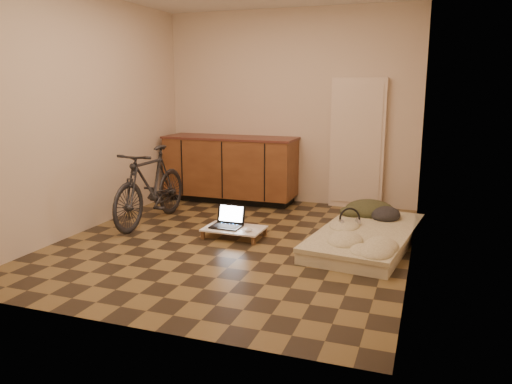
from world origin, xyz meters
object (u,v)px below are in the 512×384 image
(lap_desk, at_px, (234,229))
(laptop, at_px, (228,222))
(futon, at_px, (366,237))
(bicycle, at_px, (150,182))

(lap_desk, relative_size, laptop, 1.96)
(futon, height_order, laptop, laptop)
(futon, xyz_separation_m, lap_desk, (-1.37, -0.24, 0.01))
(lap_desk, distance_m, laptop, 0.11)
(bicycle, bearing_deg, laptop, -8.19)
(lap_desk, bearing_deg, laptop, 157.97)
(futon, bearing_deg, laptop, -164.37)
(lap_desk, bearing_deg, bicycle, 170.84)
(lap_desk, xyz_separation_m, laptop, (-0.09, 0.04, 0.06))
(bicycle, relative_size, futon, 0.80)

